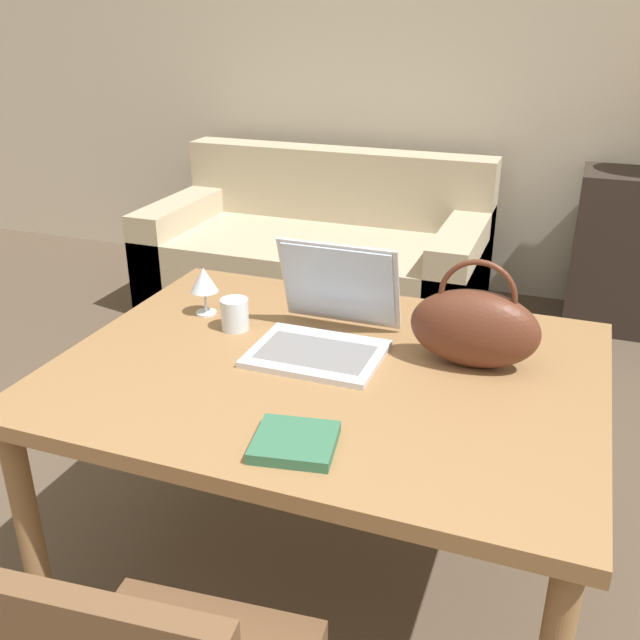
{
  "coord_description": "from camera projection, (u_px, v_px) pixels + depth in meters",
  "views": [
    {
      "loc": [
        0.46,
        -0.7,
        1.56
      ],
      "look_at": [
        -0.1,
        0.79,
        0.85
      ],
      "focal_mm": 40.0,
      "sensor_mm": 36.0,
      "label": 1
    }
  ],
  "objects": [
    {
      "name": "laptop",
      "position": [
        327.0,
        320.0,
        1.87
      ],
      "size": [
        0.33,
        0.35,
        0.26
      ],
      "color": "silver",
      "rests_on": "dining_table"
    },
    {
      "name": "wine_glass",
      "position": [
        204.0,
        281.0,
        2.05
      ],
      "size": [
        0.08,
        0.08,
        0.14
      ],
      "color": "silver",
      "rests_on": "dining_table"
    },
    {
      "name": "drinking_glass",
      "position": [
        235.0,
        314.0,
        1.97
      ],
      "size": [
        0.08,
        0.08,
        0.09
      ],
      "color": "silver",
      "rests_on": "dining_table"
    },
    {
      "name": "dining_table",
      "position": [
        328.0,
        391.0,
        1.82
      ],
      "size": [
        1.34,
        1.03,
        0.73
      ],
      "color": "olive",
      "rests_on": "ground_plane"
    },
    {
      "name": "wall_back",
      "position": [
        511.0,
        48.0,
        3.72
      ],
      "size": [
        10.0,
        0.06,
        2.7
      ],
      "color": "beige",
      "rests_on": "ground_plane"
    },
    {
      "name": "couch",
      "position": [
        318.0,
        257.0,
        3.93
      ],
      "size": [
        1.78,
        0.92,
        0.82
      ],
      "color": "#C1B293",
      "rests_on": "ground_plane"
    },
    {
      "name": "handbag",
      "position": [
        475.0,
        327.0,
        1.75
      ],
      "size": [
        0.32,
        0.14,
        0.28
      ],
      "color": "#592D1E",
      "rests_on": "dining_table"
    },
    {
      "name": "book",
      "position": [
        295.0,
        442.0,
        1.45
      ],
      "size": [
        0.19,
        0.18,
        0.02
      ],
      "rotation": [
        0.0,
        0.0,
        0.17
      ],
      "color": "#336B4C",
      "rests_on": "dining_table"
    }
  ]
}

